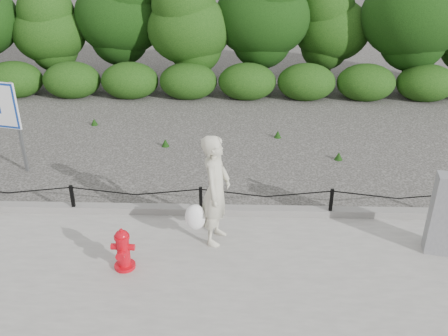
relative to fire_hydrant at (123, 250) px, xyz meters
name	(u,v)px	position (x,y,z in m)	size (l,w,h in m)	color
ground	(201,218)	(1.13, 1.69, -0.43)	(90.00, 90.00, 0.00)	#2D2B28
sidewalk	(192,283)	(1.13, -0.31, -0.39)	(14.00, 4.00, 0.08)	gray
curb	(201,210)	(1.13, 1.74, -0.28)	(14.00, 0.22, 0.14)	slate
chain_barrier	(201,198)	(1.13, 1.69, 0.02)	(10.06, 0.06, 0.60)	black
treeline	(228,16)	(1.44, 10.61, 2.11)	(20.37, 3.72, 4.74)	black
fire_hydrant	(123,250)	(0.00, 0.00, 0.00)	(0.39, 0.40, 0.74)	red
pedestrian	(214,192)	(1.44, 0.85, 0.62)	(0.85, 0.82, 2.00)	beige
utility_cabinet	(448,215)	(5.34, 0.62, 0.38)	(0.61, 0.45, 1.61)	gray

